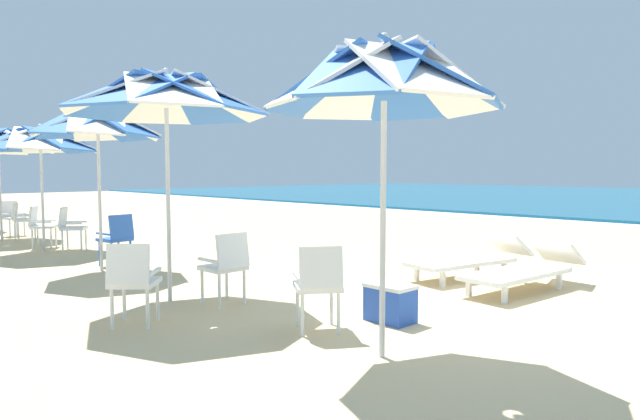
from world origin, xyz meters
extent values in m
plane|color=#D3B784|center=(0.00, 0.00, 0.00)|extent=(80.00, 80.00, 0.00)
cylinder|color=silver|center=(0.39, -2.41, 1.08)|extent=(0.05, 0.05, 2.16)
cube|color=blue|center=(0.84, -2.22, 2.34)|extent=(1.10, 1.05, 0.54)
cube|color=white|center=(0.57, -1.96, 2.34)|extent=(1.05, 1.08, 0.54)
cube|color=blue|center=(0.20, -1.96, 2.34)|extent=(1.05, 1.10, 0.54)
cube|color=white|center=(-0.06, -2.22, 2.34)|extent=(1.08, 1.05, 0.54)
cube|color=blue|center=(-0.06, -2.60, 2.34)|extent=(1.10, 1.05, 0.54)
cube|color=white|center=(0.20, -2.86, 2.34)|extent=(1.05, 1.08, 0.54)
cube|color=blue|center=(0.57, -2.86, 2.34)|extent=(1.05, 1.10, 0.54)
cube|color=white|center=(0.84, -2.60, 2.34)|extent=(1.08, 1.05, 0.54)
sphere|color=silver|center=(0.39, -2.41, 2.67)|extent=(0.08, 0.08, 0.08)
cube|color=white|center=(-0.56, -2.27, 0.44)|extent=(0.61, 0.61, 0.05)
cube|color=white|center=(-0.39, -2.38, 0.67)|extent=(0.31, 0.40, 0.40)
cube|color=white|center=(-0.67, -2.44, 0.55)|extent=(0.35, 0.25, 0.03)
cube|color=white|center=(-0.45, -2.10, 0.55)|extent=(0.35, 0.25, 0.03)
cylinder|color=white|center=(-0.80, -2.32, 0.21)|extent=(0.04, 0.04, 0.41)
cylinder|color=white|center=(-0.61, -2.03, 0.21)|extent=(0.04, 0.04, 0.41)
cylinder|color=white|center=(-0.51, -2.51, 0.21)|extent=(0.04, 0.04, 0.41)
cylinder|color=white|center=(-0.32, -2.22, 0.21)|extent=(0.04, 0.04, 0.41)
cylinder|color=silver|center=(-2.68, -2.73, 1.16)|extent=(0.05, 0.05, 2.33)
cube|color=blue|center=(-2.14, -2.51, 2.47)|extent=(1.37, 1.29, 0.49)
cube|color=white|center=(-2.46, -2.19, 2.47)|extent=(1.29, 1.37, 0.49)
cube|color=blue|center=(-2.91, -2.19, 2.47)|extent=(1.29, 1.37, 0.49)
cube|color=white|center=(-3.22, -2.51, 2.47)|extent=(1.37, 1.29, 0.49)
cube|color=blue|center=(-3.22, -2.95, 2.47)|extent=(1.37, 1.29, 0.49)
cube|color=white|center=(-2.91, -3.27, 2.47)|extent=(1.29, 1.37, 0.49)
cube|color=blue|center=(-2.46, -3.27, 2.47)|extent=(1.29, 1.37, 0.49)
cube|color=white|center=(-2.14, -2.95, 2.47)|extent=(1.37, 1.29, 0.49)
sphere|color=silver|center=(-2.68, -2.73, 2.76)|extent=(0.08, 0.08, 0.08)
cube|color=white|center=(-1.99, -3.49, 0.44)|extent=(0.62, 0.62, 0.05)
cube|color=white|center=(-1.84, -3.63, 0.67)|extent=(0.35, 0.37, 0.40)
cube|color=white|center=(-2.13, -3.64, 0.55)|extent=(0.32, 0.30, 0.03)
cube|color=white|center=(-1.85, -3.34, 0.55)|extent=(0.32, 0.30, 0.03)
cylinder|color=white|center=(-2.24, -3.50, 0.21)|extent=(0.04, 0.04, 0.41)
cylinder|color=white|center=(-2.00, -3.24, 0.21)|extent=(0.04, 0.04, 0.41)
cylinder|color=white|center=(-1.98, -3.74, 0.21)|extent=(0.04, 0.04, 0.41)
cylinder|color=white|center=(-1.74, -3.48, 0.21)|extent=(0.04, 0.04, 0.41)
cube|color=white|center=(-2.10, -2.35, 0.44)|extent=(0.45, 0.45, 0.05)
cube|color=white|center=(-1.90, -2.35, 0.67)|extent=(0.11, 0.42, 0.40)
cube|color=white|center=(-2.09, -2.55, 0.55)|extent=(0.40, 0.05, 0.03)
cube|color=white|center=(-2.10, -2.15, 0.55)|extent=(0.40, 0.05, 0.03)
cylinder|color=white|center=(-2.27, -2.53, 0.21)|extent=(0.04, 0.04, 0.41)
cylinder|color=white|center=(-2.28, -2.18, 0.21)|extent=(0.04, 0.04, 0.41)
cylinder|color=white|center=(-1.92, -2.52, 0.21)|extent=(0.04, 0.04, 0.41)
cylinder|color=white|center=(-1.93, -2.17, 0.21)|extent=(0.04, 0.04, 0.41)
cylinder|color=silver|center=(-5.30, -2.51, 1.10)|extent=(0.05, 0.05, 2.19)
cube|color=blue|center=(-4.86, -2.33, 2.33)|extent=(1.13, 1.05, 0.49)
cube|color=white|center=(-5.12, -2.06, 2.33)|extent=(1.06, 1.09, 0.49)
cube|color=blue|center=(-5.49, -2.06, 2.33)|extent=(1.05, 1.13, 0.49)
cube|color=white|center=(-5.75, -2.33, 2.33)|extent=(1.09, 1.06, 0.49)
cube|color=blue|center=(-5.75, -2.70, 2.33)|extent=(1.13, 1.05, 0.49)
cube|color=white|center=(-5.49, -2.96, 2.33)|extent=(1.06, 1.09, 0.49)
cube|color=blue|center=(-5.12, -2.96, 2.33)|extent=(1.05, 1.13, 0.49)
cube|color=white|center=(-4.86, -2.70, 2.33)|extent=(1.09, 1.06, 0.49)
sphere|color=silver|center=(-5.30, -2.51, 2.61)|extent=(0.08, 0.08, 0.08)
cube|color=blue|center=(-5.62, -2.15, 0.44)|extent=(0.51, 0.51, 0.05)
cube|color=blue|center=(-5.42, -2.12, 0.67)|extent=(0.16, 0.43, 0.40)
cube|color=blue|center=(-5.58, -2.35, 0.55)|extent=(0.40, 0.10, 0.03)
cube|color=blue|center=(-5.65, -1.96, 0.55)|extent=(0.40, 0.10, 0.03)
cylinder|color=blue|center=(-5.76, -2.35, 0.21)|extent=(0.04, 0.04, 0.41)
cylinder|color=blue|center=(-5.82, -2.01, 0.21)|extent=(0.04, 0.04, 0.41)
cylinder|color=blue|center=(-5.41, -2.30, 0.21)|extent=(0.04, 0.04, 0.41)
cylinder|color=blue|center=(-5.47, -1.95, 0.21)|extent=(0.04, 0.04, 0.41)
cylinder|color=silver|center=(-8.21, -2.48, 1.03)|extent=(0.05, 0.05, 2.06)
cube|color=blue|center=(-7.70, -2.28, 2.19)|extent=(1.28, 1.19, 0.49)
cube|color=white|center=(-8.00, -1.98, 2.19)|extent=(1.20, 1.25, 0.49)
cube|color=blue|center=(-8.41, -1.98, 2.19)|extent=(1.19, 1.28, 0.49)
cube|color=white|center=(-8.71, -2.28, 2.19)|extent=(1.25, 1.20, 0.49)
cube|color=blue|center=(-8.71, -2.69, 2.19)|extent=(1.28, 1.19, 0.49)
cube|color=white|center=(-8.41, -2.98, 2.19)|extent=(1.20, 1.25, 0.49)
cube|color=blue|center=(-8.00, -2.98, 2.19)|extent=(1.19, 1.28, 0.49)
cube|color=white|center=(-7.70, -2.69, 2.19)|extent=(1.25, 1.20, 0.49)
sphere|color=silver|center=(-8.21, -2.48, 2.46)|extent=(0.08, 0.08, 0.08)
cube|color=white|center=(-7.94, -1.99, 0.44)|extent=(0.61, 0.61, 0.05)
cube|color=white|center=(-8.05, -2.16, 0.67)|extent=(0.40, 0.31, 0.40)
cube|color=white|center=(-8.11, -1.88, 0.55)|extent=(0.26, 0.35, 0.03)
cube|color=white|center=(-7.77, -2.11, 0.55)|extent=(0.26, 0.35, 0.03)
cylinder|color=white|center=(-7.99, -1.75, 0.21)|extent=(0.04, 0.04, 0.41)
cylinder|color=white|center=(-7.70, -1.95, 0.21)|extent=(0.04, 0.04, 0.41)
cylinder|color=white|center=(-8.18, -2.04, 0.21)|extent=(0.04, 0.04, 0.41)
cylinder|color=white|center=(-7.89, -2.24, 0.21)|extent=(0.04, 0.04, 0.41)
cube|color=white|center=(-8.72, -2.32, 0.44)|extent=(0.61, 0.61, 0.05)
cube|color=white|center=(-8.82, -2.49, 0.67)|extent=(0.40, 0.30, 0.40)
cube|color=white|center=(-8.89, -2.21, 0.55)|extent=(0.25, 0.36, 0.03)
cube|color=white|center=(-8.55, -2.43, 0.55)|extent=(0.25, 0.36, 0.03)
cylinder|color=white|center=(-8.77, -2.08, 0.21)|extent=(0.04, 0.04, 0.41)
cylinder|color=white|center=(-8.47, -2.27, 0.21)|extent=(0.04, 0.04, 0.41)
cylinder|color=white|center=(-8.96, -2.37, 0.21)|extent=(0.04, 0.04, 0.41)
cylinder|color=white|center=(-8.66, -2.56, 0.21)|extent=(0.04, 0.04, 0.41)
cylinder|color=silver|center=(-10.80, -2.61, 1.04)|extent=(0.05, 0.05, 2.08)
cube|color=blue|center=(-10.26, -2.38, 2.27)|extent=(1.33, 1.27, 0.57)
cube|color=white|center=(-10.57, -2.07, 2.27)|extent=(1.27, 1.34, 0.57)
cube|color=blue|center=(-11.02, -2.07, 2.27)|extent=(1.27, 1.33, 0.57)
cube|color=white|center=(-11.33, -2.38, 2.27)|extent=(1.34, 1.27, 0.57)
cube|color=white|center=(-10.66, -2.15, 0.44)|extent=(0.47, 0.47, 0.05)
cube|color=white|center=(-10.67, -2.35, 0.67)|extent=(0.42, 0.12, 0.40)
cube|color=white|center=(-10.86, -2.14, 0.55)|extent=(0.06, 0.40, 0.03)
cube|color=white|center=(-10.46, -2.17, 0.55)|extent=(0.06, 0.40, 0.03)
cylinder|color=white|center=(-10.82, -1.97, 0.21)|extent=(0.04, 0.04, 0.41)
cylinder|color=white|center=(-10.47, -1.99, 0.21)|extent=(0.04, 0.04, 0.41)
cylinder|color=white|center=(-10.85, -2.32, 0.21)|extent=(0.04, 0.04, 0.41)
cylinder|color=white|center=(-10.49, -2.34, 0.21)|extent=(0.04, 0.04, 0.41)
cube|color=white|center=(-11.45, -2.20, 0.44)|extent=(0.54, 0.54, 0.05)
cube|color=white|center=(-11.64, -2.25, 0.67)|extent=(0.20, 0.43, 0.40)
cube|color=white|center=(-11.50, -2.01, 0.55)|extent=(0.39, 0.14, 0.03)
cube|color=white|center=(-11.39, -2.39, 0.55)|extent=(0.39, 0.14, 0.03)
cylinder|color=white|center=(-11.32, -1.99, 0.21)|extent=(0.04, 0.04, 0.41)
cylinder|color=white|center=(-11.23, -2.33, 0.21)|extent=(0.04, 0.04, 0.41)
cylinder|color=white|center=(-11.66, -2.07, 0.21)|extent=(0.04, 0.04, 0.41)
cylinder|color=white|center=(-11.57, -2.42, 0.21)|extent=(0.04, 0.04, 0.41)
cylinder|color=white|center=(-13.22, -2.03, 0.21)|extent=(0.04, 0.04, 0.41)
cube|color=white|center=(0.00, 0.75, 0.25)|extent=(0.79, 1.75, 0.06)
cube|color=white|center=(0.09, 1.80, 0.44)|extent=(0.65, 0.53, 0.36)
cube|color=white|center=(0.20, 0.09, 0.11)|extent=(0.06, 0.06, 0.22)
cube|color=white|center=(-0.31, 0.14, 0.11)|extent=(0.06, 0.06, 0.22)
cube|color=white|center=(0.31, 1.36, 0.11)|extent=(0.06, 0.06, 0.22)
cube|color=white|center=(-0.20, 1.41, 0.11)|extent=(0.06, 0.06, 0.22)
cube|color=white|center=(-0.99, 1.04, 0.25)|extent=(0.95, 1.79, 0.06)
cube|color=white|center=(-0.79, 2.08, 0.44)|extent=(0.69, 0.59, 0.36)
cube|color=white|center=(-0.86, 0.37, 0.11)|extent=(0.06, 0.06, 0.22)
cube|color=white|center=(-1.36, 0.47, 0.11)|extent=(0.06, 0.06, 0.22)
cube|color=white|center=(-0.61, 1.62, 0.11)|extent=(0.06, 0.06, 0.22)
cube|color=white|center=(-1.12, 1.72, 0.11)|extent=(0.06, 0.06, 0.22)
cube|color=blue|center=(-0.26, -1.50, 0.18)|extent=(0.48, 0.32, 0.36)
cube|color=white|center=(-0.26, -1.50, 0.38)|extent=(0.50, 0.34, 0.04)
camera|label=1|loc=(3.30, -5.92, 1.58)|focal=30.57mm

